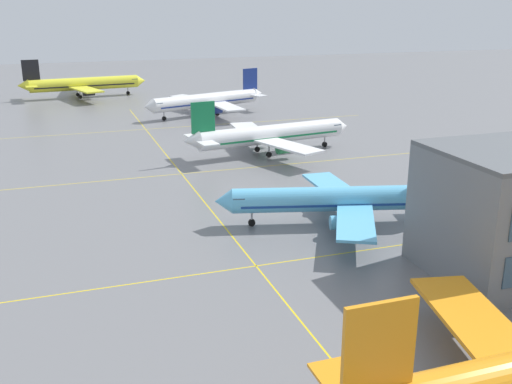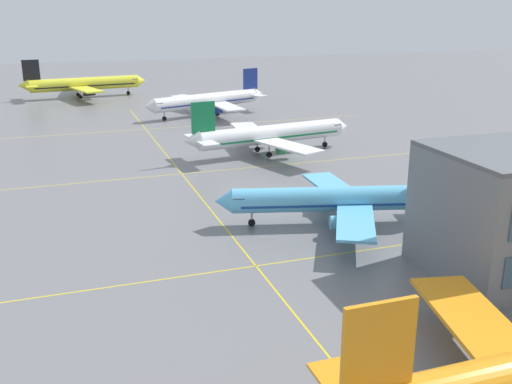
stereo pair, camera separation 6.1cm
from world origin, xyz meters
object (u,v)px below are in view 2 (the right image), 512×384
object	(u,v)px
airliner_far_left_stand	(208,100)
airliner_far_right_stand	(83,84)
airliner_third_row	(270,135)
airliner_second_row	(340,199)

from	to	relation	value
airliner_far_left_stand	airliner_far_right_stand	distance (m)	52.64
airliner_third_row	airliner_far_right_stand	bearing A→B (deg)	109.05
airliner_second_row	airliner_far_left_stand	world-z (taller)	airliner_far_left_stand
airliner_third_row	airliner_far_right_stand	xyz separation A→B (m)	(-30.88, 89.41, 0.29)
airliner_third_row	airliner_far_left_stand	bearing A→B (deg)	91.18
airliner_second_row	airliner_far_left_stand	bearing A→B (deg)	87.60
airliner_far_left_stand	airliner_far_right_stand	size ratio (longest dim) A/B	0.91
airliner_far_left_stand	airliner_far_right_stand	xyz separation A→B (m)	(-29.93, 43.30, 0.29)
airliner_far_left_stand	airliner_far_right_stand	bearing A→B (deg)	124.65
airliner_far_right_stand	airliner_second_row	bearing A→B (deg)	-78.58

